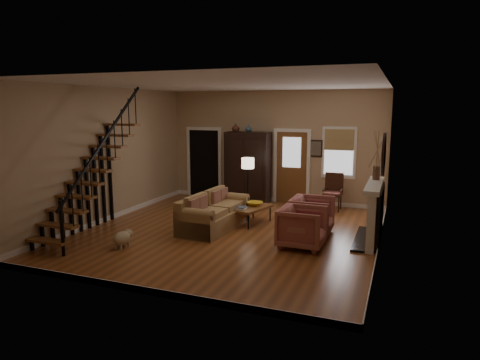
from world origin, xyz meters
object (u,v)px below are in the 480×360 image
(armoire, at_px, (248,167))
(floor_lamp, at_px, (248,185))
(armchair_left, at_px, (302,227))
(side_chair, at_px, (333,192))
(coffee_table, at_px, (251,215))
(sofa, at_px, (214,212))
(armchair_right, at_px, (312,215))

(armoire, bearing_deg, floor_lamp, -70.26)
(armoire, xyz_separation_m, floor_lamp, (0.44, -1.23, -0.31))
(armchair_left, bearing_deg, side_chair, -0.76)
(armchair_left, xyz_separation_m, side_chair, (0.08, 3.40, 0.09))
(coffee_table, distance_m, floor_lamp, 1.26)
(armchair_left, distance_m, floor_lamp, 3.14)
(armchair_left, bearing_deg, sofa, 75.22)
(armchair_left, height_order, floor_lamp, floor_lamp)
(armchair_right, xyz_separation_m, floor_lamp, (-2.03, 1.35, 0.32))
(coffee_table, relative_size, floor_lamp, 0.74)
(armchair_left, bearing_deg, floor_lamp, 41.17)
(floor_lamp, bearing_deg, armchair_left, -49.37)
(armoire, height_order, floor_lamp, armoire)
(armchair_right, bearing_deg, side_chair, -2.55)
(armchair_right, bearing_deg, floor_lamp, 55.77)
(floor_lamp, bearing_deg, coffee_table, -66.21)
(coffee_table, distance_m, armchair_left, 2.07)
(armoire, bearing_deg, sofa, -85.26)
(armchair_right, relative_size, floor_lamp, 0.62)
(sofa, distance_m, armchair_left, 2.31)
(sofa, xyz_separation_m, armchair_left, (2.22, -0.61, 0.02))
(sofa, height_order, floor_lamp, floor_lamp)
(sofa, bearing_deg, armchair_right, 13.78)
(sofa, height_order, side_chair, side_chair)
(coffee_table, bearing_deg, armoire, 111.63)
(armoire, bearing_deg, coffee_table, -68.37)
(armchair_left, bearing_deg, coffee_table, 50.44)
(armchair_right, height_order, floor_lamp, floor_lamp)
(armoire, bearing_deg, side_chair, -4.48)
(floor_lamp, bearing_deg, armoire, 109.74)
(coffee_table, bearing_deg, armchair_right, -11.02)
(armchair_left, distance_m, armchair_right, 1.02)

